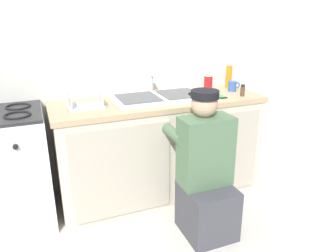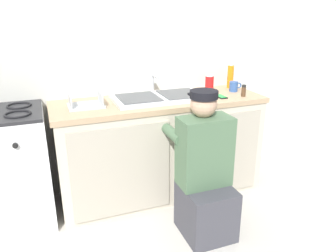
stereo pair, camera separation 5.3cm
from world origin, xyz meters
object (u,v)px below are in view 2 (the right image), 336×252
object	(u,v)px
stove_range	(8,168)
dish_rack_tray	(86,104)
plumber_person	(205,177)
coffee_mug	(234,86)
spice_bottle_pepper	(244,91)
soap_bottle_orange	(230,77)
soda_cup_red	(209,83)
sink_double_basin	(160,97)
cell_phone	(221,96)

from	to	relation	value
stove_range	dish_rack_tray	bearing A→B (deg)	-0.96
plumber_person	coffee_mug	world-z (taller)	plumber_person
spice_bottle_pepper	soap_bottle_orange	bearing A→B (deg)	78.47
plumber_person	soda_cup_red	size ratio (longest dim) A/B	7.26
soap_bottle_orange	sink_double_basin	bearing A→B (deg)	-168.19
sink_double_basin	soda_cup_red	distance (m)	0.57
coffee_mug	dish_rack_tray	xyz separation A→B (m)	(-1.39, -0.04, -0.02)
plumber_person	spice_bottle_pepper	size ratio (longest dim) A/B	10.52
stove_range	coffee_mug	distance (m)	2.08
sink_double_basin	spice_bottle_pepper	distance (m)	0.76
stove_range	soda_cup_red	bearing A→B (deg)	4.25
dish_rack_tray	stove_range	bearing A→B (deg)	179.04
sink_double_basin	cell_phone	world-z (taller)	sink_double_basin
plumber_person	soap_bottle_orange	distance (m)	1.23
stove_range	soap_bottle_orange	bearing A→B (deg)	4.71
coffee_mug	soda_cup_red	xyz separation A→B (m)	(-0.20, 0.11, 0.03)
cell_phone	soap_bottle_orange	bearing A→B (deg)	47.28
dish_rack_tray	sink_double_basin	bearing A→B (deg)	1.17
soap_bottle_orange	coffee_mug	bearing A→B (deg)	-107.67
spice_bottle_pepper	soda_cup_red	world-z (taller)	soda_cup_red
soda_cup_red	soap_bottle_orange	size ratio (longest dim) A/B	0.61
coffee_mug	plumber_person	bearing A→B (deg)	-132.84
coffee_mug	spice_bottle_pepper	size ratio (longest dim) A/B	1.20
plumber_person	spice_bottle_pepper	bearing A→B (deg)	38.67
sink_double_basin	dish_rack_tray	world-z (taller)	sink_double_basin
plumber_person	dish_rack_tray	distance (m)	1.10
coffee_mug	spice_bottle_pepper	bearing A→B (deg)	-96.92
sink_double_basin	stove_range	distance (m)	1.34
soda_cup_red	plumber_person	bearing A→B (deg)	-118.85
coffee_mug	stove_range	bearing A→B (deg)	-179.27
plumber_person	coffee_mug	bearing A→B (deg)	47.16
sink_double_basin	coffee_mug	distance (m)	0.76
sink_double_basin	cell_phone	bearing A→B (deg)	-13.39
coffee_mug	soap_bottle_orange	size ratio (longest dim) A/B	0.50
sink_double_basin	spice_bottle_pepper	size ratio (longest dim) A/B	7.62
sink_double_basin	stove_range	bearing A→B (deg)	-179.90
sink_double_basin	plumber_person	world-z (taller)	plumber_person
stove_range	soap_bottle_orange	xyz separation A→B (m)	(2.07, 0.17, 0.55)
sink_double_basin	soda_cup_red	bearing A→B (deg)	13.48
cell_phone	dish_rack_tray	size ratio (longest dim) A/B	0.50
plumber_person	cell_phone	size ratio (longest dim) A/B	7.89
soda_cup_red	cell_phone	distance (m)	0.27
stove_range	coffee_mug	bearing A→B (deg)	0.73
soap_bottle_orange	stove_range	bearing A→B (deg)	-175.29
coffee_mug	soap_bottle_orange	distance (m)	0.17
soda_cup_red	cell_phone	world-z (taller)	soda_cup_red
sink_double_basin	soda_cup_red	xyz separation A→B (m)	(0.55, 0.13, 0.06)
soap_bottle_orange	dish_rack_tray	bearing A→B (deg)	-172.80
spice_bottle_pepper	plumber_person	bearing A→B (deg)	-141.33
spice_bottle_pepper	sink_double_basin	bearing A→B (deg)	166.44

